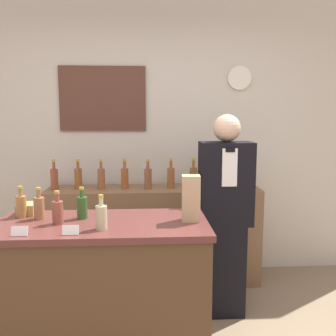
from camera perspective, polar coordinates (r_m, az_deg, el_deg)
The scene contains 22 objects.
back_wall at distance 3.72m, azimuth -3.81°, elevation 4.47°, with size 5.20×0.09×2.70m.
back_shelf at distance 3.62m, azimuth -2.16°, elevation -10.17°, with size 1.98×0.42×0.91m.
display_counter at distance 2.54m, azimuth -9.78°, elevation -18.28°, with size 1.32×0.63×0.94m.
shopkeeper at distance 3.00m, azimuth 8.67°, elevation -7.38°, with size 0.40×0.25×1.60m.
potted_plant at distance 3.57m, azimuth 10.91°, elevation -0.23°, with size 0.22×0.22×0.32m.
paper_bag at distance 2.33m, azimuth 3.51°, elevation -4.63°, with size 0.12×0.10×0.29m.
price_card_left at distance 2.23m, azimuth -21.69°, elevation -8.91°, with size 0.09×0.02×0.06m.
price_card_right at distance 2.16m, azimuth -14.63°, elevation -9.13°, with size 0.09×0.02×0.06m.
gift_box at distance 2.69m, azimuth -20.62°, elevation -5.81°, with size 0.12×0.15×0.07m.
counter_bottle_0 at distance 2.61m, azimuth -21.47°, elevation -5.35°, with size 0.07×0.07×0.20m.
counter_bottle_1 at distance 2.52m, azimuth -19.05°, elevation -5.67°, with size 0.07×0.07×0.20m.
counter_bottle_2 at distance 2.38m, azimuth -16.46°, elevation -6.37°, with size 0.07×0.07×0.20m.
counter_bottle_3 at distance 2.46m, azimuth -12.95°, elevation -5.78°, with size 0.07×0.07×0.20m.
counter_bottle_4 at distance 2.21m, azimuth -10.12°, elevation -7.28°, with size 0.07×0.07×0.20m.
shelf_bottle_0 at distance 3.58m, azimuth -16.94°, elevation -1.50°, with size 0.07×0.07×0.28m.
shelf_bottle_1 at distance 3.55m, azimuth -13.51°, elevation -1.45°, with size 0.07×0.07×0.28m.
shelf_bottle_2 at distance 3.49m, azimuth -10.13°, elevation -1.52°, with size 0.07×0.07×0.28m.
shelf_bottle_3 at distance 3.49m, azimuth -6.60°, elevation -1.45°, with size 0.07×0.07×0.28m.
shelf_bottle_4 at distance 3.47m, azimuth -3.08°, elevation -1.47°, with size 0.07×0.07×0.28m.
shelf_bottle_5 at distance 3.49m, azimuth 0.44°, elevation -1.39°, with size 0.07×0.07×0.28m.
shelf_bottle_6 at distance 3.53m, azimuth 3.89°, elevation -1.29°, with size 0.07×0.07×0.28m.
shelf_bottle_7 at distance 3.54m, azimuth 7.40°, elevation -1.33°, with size 0.07×0.07×0.28m.
Camera 1 is at (0.01, -1.71, 1.60)m, focal length 40.00 mm.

